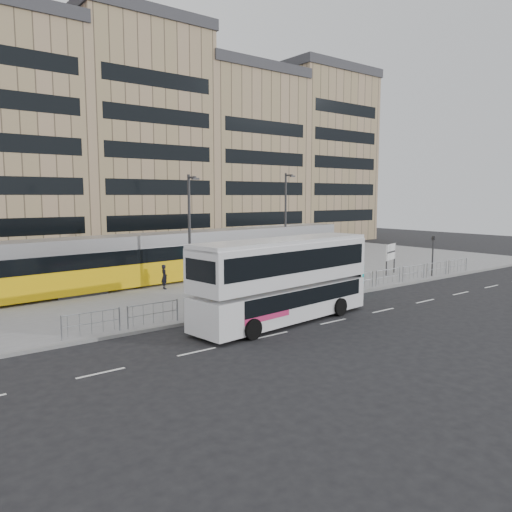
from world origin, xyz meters
TOP-DOWN VIEW (x-y plane):
  - ground at (0.00, 0.00)m, footprint 120.00×120.00m
  - plaza at (0.00, 12.00)m, footprint 64.00×24.00m
  - kerb at (0.00, 0.05)m, footprint 64.00×0.25m
  - building_row at (1.55, 34.27)m, footprint 70.40×18.40m
  - pedestrian_barrier at (2.00, 0.50)m, footprint 32.07×0.07m
  - road_markings at (1.00, -4.00)m, footprint 62.00×0.12m
  - double_decker_bus at (-3.97, -2.45)m, footprint 10.70×3.55m
  - tram at (-0.60, 11.40)m, footprint 30.02×5.49m
  - station_sign at (12.22, 3.28)m, footprint 2.00×0.74m
  - ad_panel at (5.02, 0.40)m, footprint 0.88×0.25m
  - pedestrian at (-4.91, 8.55)m, footprint 0.45×0.63m
  - traffic_light_west at (-1.93, 1.23)m, footprint 0.23×0.25m
  - traffic_light_east at (13.99, 0.70)m, footprint 0.17×0.20m
  - lamp_post_west at (-3.87, 6.88)m, footprint 0.45×1.04m
  - lamp_post_east at (8.17, 11.22)m, footprint 0.45×1.04m

SIDE VIEW (x-z plane):
  - ground at x=0.00m, z-range 0.00..0.00m
  - road_markings at x=1.00m, z-range 0.00..0.01m
  - kerb at x=0.00m, z-range -0.01..0.16m
  - plaza at x=0.00m, z-range 0.00..0.15m
  - pedestrian at x=-4.91m, z-range 0.15..1.79m
  - pedestrian_barrier at x=2.00m, z-range 0.43..1.53m
  - ad_panel at x=5.02m, z-range 0.30..1.96m
  - station_sign at x=12.22m, z-range 0.61..3.01m
  - tram at x=-0.60m, z-range 0.16..3.68m
  - traffic_light_west at x=-1.93m, z-range 0.57..3.67m
  - traffic_light_east at x=13.99m, z-range 0.57..3.67m
  - double_decker_bus at x=-3.97m, z-range 0.17..4.37m
  - lamp_post_west at x=-3.87m, z-range 0.52..8.04m
  - lamp_post_east at x=8.17m, z-range 0.52..8.62m
  - building_row at x=1.55m, z-range -2.69..28.51m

